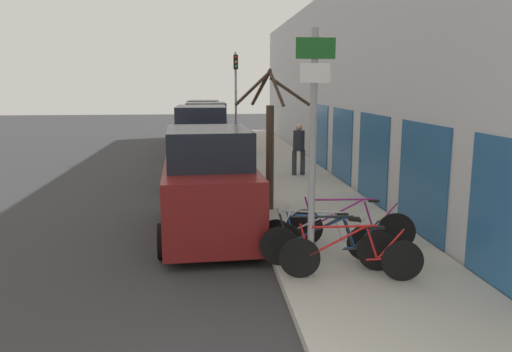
{
  "coord_description": "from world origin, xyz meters",
  "views": [
    {
      "loc": [
        -0.17,
        -3.72,
        3.22
      ],
      "look_at": [
        0.9,
        6.63,
        1.3
      ],
      "focal_mm": 35.0,
      "sensor_mm": 36.0,
      "label": 1
    }
  ],
  "objects": [
    {
      "name": "bicycle_3",
      "position": [
        1.86,
        4.75,
        0.52
      ],
      "size": [
        2.05,
        0.89,
        0.86
      ],
      "rotation": [
        0.0,
        0.0,
        1.18
      ],
      "color": "black",
      "rests_on": "sidewalk_curb"
    },
    {
      "name": "parked_car_2",
      "position": [
        -0.1,
        18.39,
        1.1
      ],
      "size": [
        2.14,
        4.19,
        2.43
      ],
      "rotation": [
        0.0,
        0.0,
        0.01
      ],
      "color": "black",
      "rests_on": "ground"
    },
    {
      "name": "bicycle_2",
      "position": [
        1.97,
        4.37,
        0.52
      ],
      "size": [
        2.0,
        1.09,
        0.87
      ],
      "rotation": [
        0.0,
        0.0,
        1.08
      ],
      "color": "black",
      "rests_on": "sidewalk_curb"
    },
    {
      "name": "bicycle_0",
      "position": [
        2.1,
        3.63,
        0.54
      ],
      "size": [
        2.24,
        0.56,
        0.91
      ],
      "rotation": [
        0.0,
        0.0,
        1.39
      ],
      "color": "black",
      "rests_on": "sidewalk_curb"
    },
    {
      "name": "building_facade",
      "position": [
        4.35,
        13.91,
        3.21
      ],
      "size": [
        0.23,
        32.0,
        6.5
      ],
      "color": "#BCBCC1",
      "rests_on": "ground"
    },
    {
      "name": "sidewalk_curb",
      "position": [
        2.6,
        14.0,
        0.07
      ],
      "size": [
        3.2,
        32.0,
        0.15
      ],
      "color": "#ADA89E",
      "rests_on": "ground"
    },
    {
      "name": "pedestrian_near",
      "position": [
        3.01,
        12.9,
        1.16
      ],
      "size": [
        0.46,
        0.39,
        1.76
      ],
      "rotation": [
        0.0,
        0.0,
        3.27
      ],
      "color": "#333338",
      "rests_on": "sidewalk_curb"
    },
    {
      "name": "ground_plane",
      "position": [
        0.0,
        11.2,
        0.0
      ],
      "size": [
        80.0,
        80.0,
        0.0
      ],
      "primitive_type": "plane",
      "color": "#333335"
    },
    {
      "name": "street_tree",
      "position": [
        1.41,
        8.38,
        1.89
      ],
      "size": [
        1.89,
        1.63,
        3.44
      ],
      "color": "#3D2D23",
      "rests_on": "sidewalk_curb"
    },
    {
      "name": "parked_car_0",
      "position": [
        -0.1,
        6.72,
        1.07
      ],
      "size": [
        2.23,
        4.47,
        2.32
      ],
      "rotation": [
        0.0,
        0.0,
        0.05
      ],
      "color": "maroon",
      "rests_on": "ground"
    },
    {
      "name": "parked_car_3",
      "position": [
        -0.19,
        23.84,
        1.08
      ],
      "size": [
        2.17,
        4.2,
        2.35
      ],
      "rotation": [
        0.0,
        0.0,
        -0.05
      ],
      "color": "navy",
      "rests_on": "ground"
    },
    {
      "name": "bicycle_4",
      "position": [
        2.53,
        5.15,
        0.56
      ],
      "size": [
        2.35,
        0.73,
        0.98
      ],
      "rotation": [
        0.0,
        0.0,
        1.3
      ],
      "color": "black",
      "rests_on": "sidewalk_curb"
    },
    {
      "name": "signpost",
      "position": [
        1.49,
        3.8,
        2.28
      ],
      "size": [
        0.6,
        0.13,
        3.9
      ],
      "color": "#939399",
      "rests_on": "sidewalk_curb"
    },
    {
      "name": "bicycle_1",
      "position": [
        1.86,
        4.16,
        0.55
      ],
      "size": [
        2.26,
        0.69,
        0.94
      ],
      "rotation": [
        0.0,
        0.0,
        1.32
      ],
      "color": "black",
      "rests_on": "sidewalk_curb"
    },
    {
      "name": "traffic_light",
      "position": [
        1.28,
        19.28,
        3.03
      ],
      "size": [
        0.2,
        0.3,
        4.5
      ],
      "color": "#939399",
      "rests_on": "sidewalk_curb"
    },
    {
      "name": "parked_car_1",
      "position": [
        -0.26,
        12.7,
        1.14
      ],
      "size": [
        2.01,
        4.56,
        2.53
      ],
      "rotation": [
        0.0,
        0.0,
        -0.02
      ],
      "color": "gray",
      "rests_on": "ground"
    }
  ]
}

